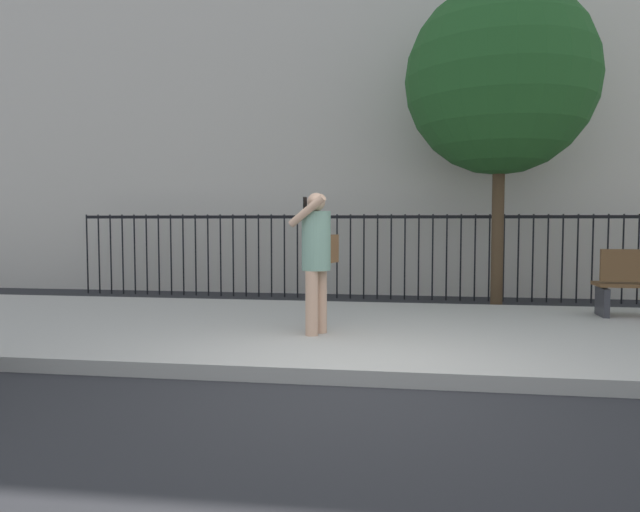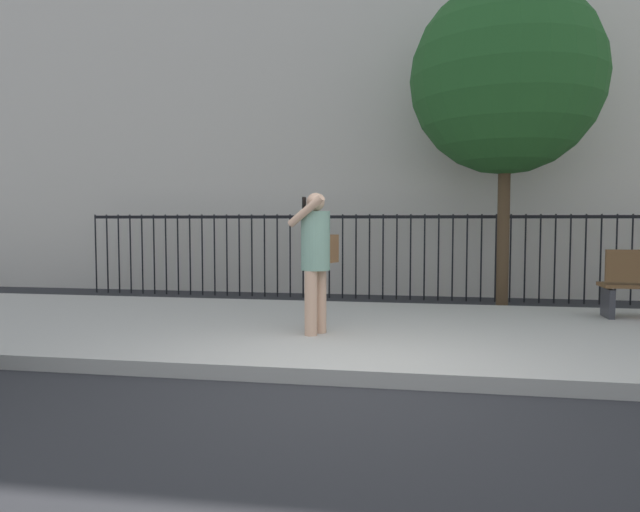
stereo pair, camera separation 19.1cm
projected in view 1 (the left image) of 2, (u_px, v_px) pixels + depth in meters
ground_plane at (357, 387)px, 5.30m from camera, size 60.00×60.00×0.00m
sidewalk at (372, 332)px, 7.46m from camera, size 28.00×4.40×0.15m
building_facade at (390, 41)px, 13.34m from camera, size 28.00×4.00×11.10m
iron_fence at (384, 245)px, 11.06m from camera, size 12.03×0.04×1.60m
pedestrian_on_phone at (317, 252)px, 6.93m from camera, size 0.54×0.72×1.66m
street_tree_near at (500, 80)px, 9.73m from camera, size 3.13×3.13×5.37m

